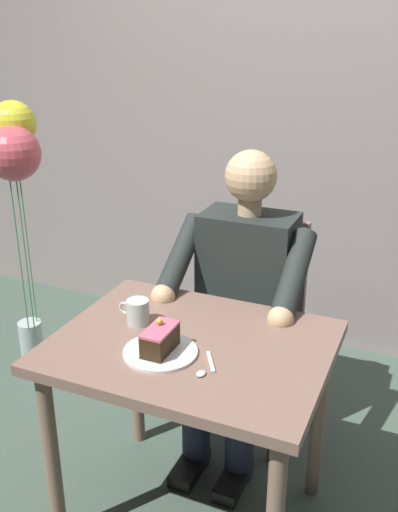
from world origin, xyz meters
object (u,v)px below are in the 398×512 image
at_px(coffee_cup, 137,311).
at_px(chair, 253,316).
at_px(cake_slice, 160,339).
at_px(dessert_spoon, 206,368).
at_px(seated_person, 240,303).
at_px(dining_table, 191,370).
at_px(balloon_display, 13,165).

bearing_deg(coffee_cup, chair, -109.56).
bearing_deg(chair, cake_slice, 85.57).
bearing_deg(cake_slice, dessert_spoon, 171.22).
distance_m(seated_person, coffee_cup, 0.49).
xyz_separation_m(chair, coffee_cup, (0.21, 0.60, 0.26)).
bearing_deg(dining_table, seated_person, -90.00).
bearing_deg(dining_table, dessert_spoon, 129.02).
relative_size(coffee_cup, balloon_display, 0.08).
bearing_deg(coffee_cup, dessert_spoon, 152.51).
height_order(cake_slice, balloon_display, balloon_display).
bearing_deg(cake_slice, chair, -94.43).
distance_m(dining_table, seated_person, 0.46).
height_order(cake_slice, coffee_cup, cake_slice).
relative_size(seated_person, balloon_display, 0.91).
distance_m(dining_table, cake_slice, 0.19).
bearing_deg(coffee_cup, cake_slice, 138.18).
xyz_separation_m(coffee_cup, dessert_spoon, (-0.31, 0.16, -0.04)).
bearing_deg(dessert_spoon, dining_table, -50.98).
relative_size(chair, cake_slice, 6.56).
relative_size(dining_table, seated_person, 0.71).
bearing_deg(seated_person, chair, -90.00).
distance_m(seated_person, cake_slice, 0.58).
bearing_deg(cake_slice, coffee_cup, -41.82).
distance_m(chair, dessert_spoon, 0.80).
xyz_separation_m(dining_table, cake_slice, (0.06, 0.10, 0.15)).
distance_m(chair, coffee_cup, 0.68).
bearing_deg(cake_slice, dining_table, -119.46).
bearing_deg(seated_person, cake_slice, 84.20).
bearing_deg(dessert_spoon, seated_person, -80.16).
xyz_separation_m(dining_table, chair, (0.00, -0.63, -0.11)).
bearing_deg(coffee_cup, balloon_display, -29.81).
relative_size(chair, dessert_spoon, 6.43).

